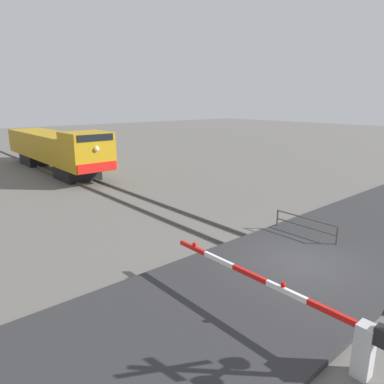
% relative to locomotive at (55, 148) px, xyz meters
% --- Properties ---
extents(ground_plane, '(160.00, 160.00, 0.00)m').
position_rel_locomotive_xyz_m(ground_plane, '(0.00, -23.73, -1.94)').
color(ground_plane, '#605E59').
extents(rail_track_left, '(0.08, 80.00, 0.15)m').
position_rel_locomotive_xyz_m(rail_track_left, '(-0.72, -23.73, -1.86)').
color(rail_track_left, '#59544C').
rests_on(rail_track_left, ground_plane).
extents(rail_track_right, '(0.08, 80.00, 0.15)m').
position_rel_locomotive_xyz_m(rail_track_right, '(0.72, -23.73, -1.86)').
color(rail_track_right, '#59544C').
rests_on(rail_track_right, ground_plane).
extents(road_surface, '(36.00, 6.22, 0.16)m').
position_rel_locomotive_xyz_m(road_surface, '(0.00, -23.73, -1.85)').
color(road_surface, '#2D2D30').
rests_on(road_surface, ground_plane).
extents(locomotive, '(3.05, 16.18, 3.71)m').
position_rel_locomotive_xyz_m(locomotive, '(0.00, 0.00, 0.00)').
color(locomotive, black).
rests_on(locomotive, ground_plane).
extents(crossing_gate, '(0.36, 6.72, 1.38)m').
position_rel_locomotive_xyz_m(crossing_gate, '(-3.61, -26.52, -1.06)').
color(crossing_gate, silver).
rests_on(crossing_gate, ground_plane).
extents(guard_railing, '(0.08, 2.98, 0.95)m').
position_rel_locomotive_xyz_m(guard_railing, '(2.55, -22.24, -1.31)').
color(guard_railing, '#4C4742').
rests_on(guard_railing, ground_plane).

